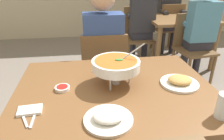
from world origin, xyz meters
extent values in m
cube|color=brown|center=(0.00, 0.00, 0.73)|extent=(1.22, 0.93, 0.04)
cylinder|color=brown|center=(-0.55, 0.41, 0.36)|extent=(0.07, 0.07, 0.71)
cylinder|color=brown|center=(0.55, 0.41, 0.36)|extent=(0.07, 0.07, 0.71)
cube|color=brown|center=(0.00, 0.85, 0.43)|extent=(0.44, 0.44, 0.03)
cube|color=brown|center=(0.00, 0.65, 0.68)|extent=(0.42, 0.04, 0.45)
cylinder|color=brown|center=(0.19, 1.04, 0.21)|extent=(0.04, 0.04, 0.42)
cylinder|color=brown|center=(-0.19, 1.04, 0.21)|extent=(0.04, 0.04, 0.42)
cylinder|color=brown|center=(0.19, 0.66, 0.21)|extent=(0.04, 0.04, 0.42)
cylinder|color=brown|center=(-0.19, 0.66, 0.21)|extent=(0.04, 0.04, 0.42)
cylinder|color=#2D2D38|center=(0.10, 0.87, 0.23)|extent=(0.10, 0.10, 0.45)
cylinder|color=#2D2D38|center=(-0.10, 0.87, 0.23)|extent=(0.10, 0.10, 0.45)
cube|color=#2D2D38|center=(0.00, 0.83, 0.51)|extent=(0.32, 0.32, 0.12)
cube|color=#334C8C|center=(0.00, 0.75, 0.82)|extent=(0.36, 0.20, 0.50)
cylinder|color=#334C8C|center=(0.16, 0.95, 0.77)|extent=(0.08, 0.28, 0.08)
cylinder|color=#334C8C|center=(-0.16, 0.95, 0.77)|extent=(0.08, 0.28, 0.08)
cylinder|color=silver|center=(0.10, 0.05, 0.80)|extent=(0.01, 0.01, 0.10)
cylinder|color=silver|center=(-0.03, 0.13, 0.80)|extent=(0.01, 0.01, 0.10)
cylinder|color=silver|center=(-0.03, -0.02, 0.80)|extent=(0.01, 0.01, 0.10)
torus|color=silver|center=(0.01, 0.05, 0.85)|extent=(0.21, 0.21, 0.01)
cylinder|color=#B2B2B7|center=(0.01, 0.05, 0.77)|extent=(0.05, 0.05, 0.04)
cone|color=orange|center=(0.01, 0.05, 0.80)|extent=(0.02, 0.02, 0.04)
cylinder|color=white|center=(0.01, 0.05, 0.88)|extent=(0.30, 0.30, 0.06)
cylinder|color=#AD6023|center=(0.01, 0.05, 0.91)|extent=(0.26, 0.26, 0.01)
ellipsoid|color=#388433|center=(0.03, 0.05, 0.92)|extent=(0.05, 0.03, 0.01)
cylinder|color=silver|center=(0.10, 0.07, 0.94)|extent=(0.18, 0.01, 0.13)
cylinder|color=white|center=(-0.08, -0.31, 0.76)|extent=(0.24, 0.24, 0.01)
ellipsoid|color=white|center=(-0.08, -0.31, 0.78)|extent=(0.15, 0.13, 0.04)
cylinder|color=white|center=(0.41, -0.01, 0.76)|extent=(0.24, 0.24, 0.01)
ellipsoid|color=tan|center=(0.41, -0.01, 0.78)|extent=(0.15, 0.13, 0.04)
cylinder|color=white|center=(-0.32, 0.02, 0.76)|extent=(0.09, 0.09, 0.02)
cylinder|color=maroon|center=(-0.32, 0.02, 0.77)|extent=(0.07, 0.07, 0.01)
cube|color=white|center=(-0.47, -0.18, 0.76)|extent=(0.13, 0.09, 0.02)
cube|color=silver|center=(-0.49, -0.23, 0.76)|extent=(0.08, 0.16, 0.01)
cube|color=silver|center=(-0.44, -0.23, 0.76)|extent=(0.01, 0.17, 0.01)
cylinder|color=silver|center=(0.48, -0.35, 0.82)|extent=(0.07, 0.07, 0.13)
cylinder|color=orange|center=(0.48, -0.35, 0.80)|extent=(0.06, 0.06, 0.08)
cube|color=brown|center=(1.31, 1.94, 0.73)|extent=(1.00, 0.80, 0.04)
cylinder|color=brown|center=(0.87, 1.60, 0.36)|extent=(0.07, 0.07, 0.71)
cylinder|color=brown|center=(1.75, 1.60, 0.36)|extent=(0.07, 0.07, 0.71)
cylinder|color=brown|center=(0.87, 2.28, 0.36)|extent=(0.07, 0.07, 0.71)
cylinder|color=brown|center=(1.75, 2.28, 0.36)|extent=(0.07, 0.07, 0.71)
cube|color=brown|center=(1.28, 1.34, 0.43)|extent=(0.50, 0.50, 0.03)
cube|color=brown|center=(1.25, 1.54, 0.68)|extent=(0.42, 0.10, 0.45)
cylinder|color=brown|center=(1.12, 1.13, 0.21)|extent=(0.04, 0.04, 0.42)
cylinder|color=brown|center=(1.50, 1.18, 0.21)|extent=(0.04, 0.04, 0.42)
cylinder|color=brown|center=(1.07, 1.50, 0.21)|extent=(0.04, 0.04, 0.42)
cylinder|color=brown|center=(1.44, 1.56, 0.21)|extent=(0.04, 0.04, 0.42)
cube|color=brown|center=(0.67, 1.97, 0.43)|extent=(0.45, 0.45, 0.03)
cube|color=brown|center=(0.67, 2.16, 0.68)|extent=(0.42, 0.05, 0.45)
cylinder|color=brown|center=(0.47, 1.78, 0.21)|extent=(0.04, 0.04, 0.42)
cylinder|color=brown|center=(0.85, 1.77, 0.21)|extent=(0.04, 0.04, 0.42)
cylinder|color=brown|center=(0.48, 2.16, 0.21)|extent=(0.04, 0.04, 0.42)
cylinder|color=brown|center=(0.86, 2.15, 0.21)|extent=(0.04, 0.04, 0.42)
cube|color=brown|center=(1.34, 2.52, 0.43)|extent=(0.48, 0.48, 0.03)
cube|color=brown|center=(1.35, 2.33, 0.68)|extent=(0.42, 0.07, 0.45)
cylinder|color=brown|center=(1.51, 2.73, 0.21)|extent=(0.04, 0.04, 0.42)
cylinder|color=brown|center=(1.13, 2.70, 0.21)|extent=(0.04, 0.04, 0.42)
cylinder|color=brown|center=(1.54, 2.35, 0.21)|extent=(0.04, 0.04, 0.42)
cylinder|color=brown|center=(1.16, 2.32, 0.21)|extent=(0.04, 0.04, 0.42)
cylinder|color=#2D2D38|center=(1.43, 1.49, 0.23)|extent=(0.10, 0.10, 0.45)
cylinder|color=#2D2D38|center=(1.23, 1.49, 0.23)|extent=(0.10, 0.10, 0.45)
cube|color=#2D2D38|center=(1.33, 1.45, 0.51)|extent=(0.32, 0.32, 0.12)
cube|color=teal|center=(1.33, 1.37, 0.82)|extent=(0.36, 0.20, 0.50)
cylinder|color=teal|center=(1.49, 1.57, 0.77)|extent=(0.08, 0.28, 0.08)
cylinder|color=teal|center=(1.17, 1.57, 0.77)|extent=(0.08, 0.28, 0.08)
cylinder|color=#2D2D38|center=(0.80, 2.05, 0.23)|extent=(0.10, 0.10, 0.45)
cylinder|color=#2D2D38|center=(0.60, 2.05, 0.23)|extent=(0.10, 0.10, 0.45)
cube|color=#2D2D38|center=(0.70, 2.01, 0.51)|extent=(0.32, 0.32, 0.12)
cube|color=#2D2D33|center=(0.70, 1.93, 0.82)|extent=(0.36, 0.20, 0.50)
cylinder|color=#2D2D33|center=(0.86, 2.13, 0.77)|extent=(0.08, 0.28, 0.08)
cylinder|color=#2D2D33|center=(0.54, 2.13, 0.77)|extent=(0.08, 0.28, 0.08)
cylinder|color=#2D2D38|center=(1.24, 2.41, 0.23)|extent=(0.10, 0.10, 0.45)
cylinder|color=#2D2D38|center=(1.44, 2.41, 0.23)|extent=(0.10, 0.10, 0.45)
cube|color=#2D2D38|center=(1.34, 2.45, 0.51)|extent=(0.32, 0.32, 0.12)
cube|color=#2D2D33|center=(1.34, 2.53, 0.82)|extent=(0.36, 0.20, 0.50)
cylinder|color=#2D2D33|center=(1.18, 2.33, 0.77)|extent=(0.08, 0.28, 0.08)
cylinder|color=#2D2D33|center=(1.50, 2.33, 0.77)|extent=(0.08, 0.28, 0.08)
camera|label=1|loc=(-0.17, -1.09, 1.41)|focal=33.18mm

